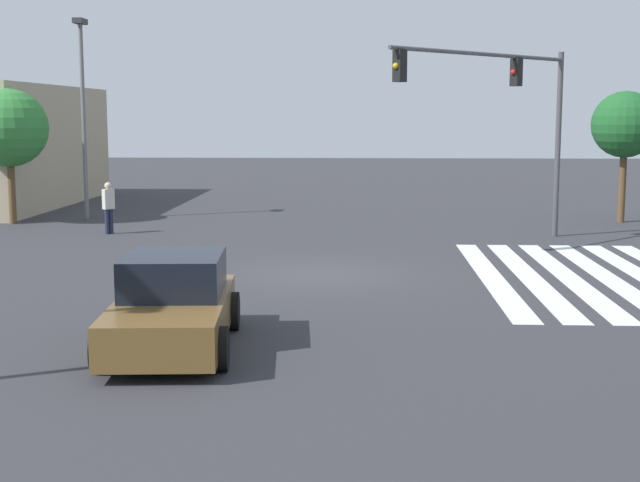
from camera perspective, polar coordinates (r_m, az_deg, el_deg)
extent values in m
plane|color=#333338|center=(22.48, 0.00, -2.13)|extent=(121.83, 121.83, 0.00)
cube|color=silver|center=(23.25, 17.79, -2.16)|extent=(10.58, 0.60, 0.01)
cube|color=silver|center=(23.02, 15.50, -2.17)|extent=(10.58, 0.60, 0.01)
cube|color=silver|center=(22.83, 13.17, -2.17)|extent=(10.58, 0.60, 0.01)
cube|color=silver|center=(22.68, 10.81, -2.17)|extent=(10.58, 0.60, 0.01)
cylinder|color=#47474C|center=(30.21, 14.98, 5.93)|extent=(0.18, 0.18, 5.99)
cylinder|color=#47474C|center=(26.97, 10.46, 11.68)|extent=(5.77, 5.77, 0.12)
cube|color=black|center=(28.23, 12.45, 10.50)|extent=(0.40, 0.40, 0.84)
sphere|color=red|center=(28.10, 12.26, 10.52)|extent=(0.16, 0.16, 0.16)
cube|color=black|center=(24.17, 5.13, 11.09)|extent=(0.40, 0.40, 0.84)
sphere|color=gold|center=(24.06, 4.86, 11.11)|extent=(0.16, 0.16, 0.16)
cube|color=brown|center=(15.48, -9.44, -4.86)|extent=(4.51, 2.17, 0.70)
cube|color=black|center=(15.70, -9.32, -2.09)|extent=(2.17, 1.81, 0.69)
cylinder|color=black|center=(14.12, -6.34, -6.86)|extent=(0.72, 0.27, 0.71)
cylinder|color=black|center=(14.40, -13.92, -6.76)|extent=(0.72, 0.27, 0.71)
cylinder|color=black|center=(16.74, -5.58, -4.47)|extent=(0.72, 0.27, 0.71)
cylinder|color=black|center=(16.98, -11.98, -4.43)|extent=(0.72, 0.27, 0.71)
cylinder|color=#232842|center=(30.86, -13.22, 1.24)|extent=(0.14, 0.14, 0.85)
cylinder|color=#232842|center=(30.78, -13.48, 1.21)|extent=(0.14, 0.14, 0.85)
cube|color=beige|center=(30.74, -13.39, 2.63)|extent=(0.41, 0.41, 0.67)
sphere|color=beige|center=(30.71, -13.42, 3.46)|extent=(0.23, 0.23, 0.23)
cylinder|color=slate|center=(35.08, -14.88, 7.30)|extent=(0.16, 0.16, 7.33)
cube|color=#333338|center=(35.25, -15.11, 13.42)|extent=(0.80, 0.36, 0.20)
cylinder|color=brown|center=(34.59, -19.11, 2.95)|extent=(0.26, 0.26, 2.32)
sphere|color=#337F38|center=(34.48, -19.29, 6.86)|extent=(2.83, 2.83, 2.83)
cylinder|color=brown|center=(35.04, 18.77, 3.25)|extent=(0.26, 0.26, 2.59)
sphere|color=#1E5B28|center=(34.94, 18.95, 7.07)|extent=(2.45, 2.45, 2.45)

